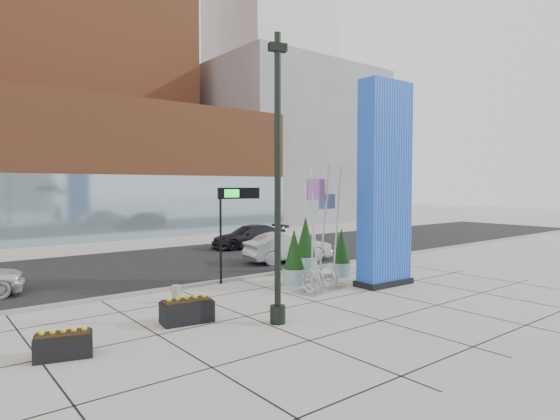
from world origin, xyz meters
TOP-DOWN VIEW (x-y plane):
  - ground at (0.00, 0.00)m, footprint 160.00×160.00m
  - street_asphalt at (0.00, 10.00)m, footprint 80.00×12.00m
  - curb_edge at (0.00, 4.00)m, footprint 80.00×0.30m
  - tower_podium at (1.00, 27.00)m, footprint 34.00×10.00m
  - tower_glass_front at (1.00, 22.20)m, footprint 34.00×0.60m
  - building_grey_parking at (26.00, 32.00)m, footprint 20.00×18.00m
  - building_pale_office at (36.00, 48.00)m, footprint 16.00×16.00m
  - blue_pylon at (5.21, -0.67)m, footprint 2.58×1.21m
  - lamp_post at (-1.68, -2.21)m, footprint 0.59×0.48m
  - public_art_sculpture at (2.44, 0.26)m, footprint 2.40×1.55m
  - concrete_bollard at (-2.98, 2.00)m, footprint 0.32×0.32m
  - overhead_street_sign at (0.66, 3.78)m, footprint 1.93×0.43m
  - round_planter_east at (4.60, 3.60)m, footprint 1.08×1.08m
  - round_planter_mid at (5.20, 1.80)m, footprint 0.89×0.89m
  - round_planter_west at (2.35, 1.80)m, footprint 0.94×0.94m
  - box_planter_north at (-3.80, -0.43)m, footprint 1.63×1.00m
  - box_planter_south at (-7.50, -1.20)m, footprint 1.45×1.00m
  - car_silver_mid at (5.85, 6.41)m, footprint 5.04×2.45m
  - car_dark_east at (7.42, 12.44)m, footprint 5.44×2.76m

SIDE VIEW (x-z plane):
  - ground at x=0.00m, z-range 0.00..0.00m
  - street_asphalt at x=0.00m, z-range 0.00..0.02m
  - curb_edge at x=0.00m, z-range 0.00..0.12m
  - concrete_bollard at x=-2.98m, z-range 0.00..0.63m
  - box_planter_south at x=-7.50m, z-range -0.03..0.69m
  - box_planter_north at x=-3.80m, z-range -0.03..0.81m
  - car_dark_east at x=7.42m, z-range 0.00..1.51m
  - car_silver_mid at x=5.85m, z-range 0.00..1.59m
  - round_planter_mid at x=5.20m, z-range -0.06..2.17m
  - round_planter_west at x=2.35m, z-range -0.06..2.29m
  - round_planter_east at x=4.60m, z-range -0.07..2.63m
  - public_art_sculpture at x=2.44m, z-range -1.20..3.85m
  - tower_glass_front at x=1.00m, z-range 0.00..5.00m
  - overhead_street_sign at x=0.66m, z-range 1.47..5.55m
  - lamp_post at x=-1.68m, z-range -0.79..7.89m
  - blue_pylon at x=5.21m, z-range -0.14..8.32m
  - tower_podium at x=1.00m, z-range 0.00..11.00m
  - building_grey_parking at x=26.00m, z-range 0.00..18.00m
  - building_pale_office at x=36.00m, z-range 0.00..55.00m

